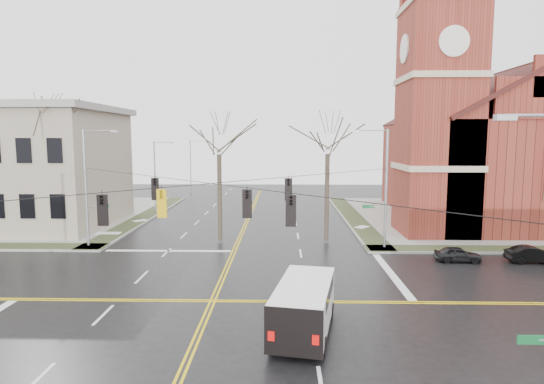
{
  "coord_description": "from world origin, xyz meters",
  "views": [
    {
      "loc": [
        3.65,
        -22.88,
        8.51
      ],
      "look_at": [
        2.97,
        6.0,
        5.05
      ],
      "focal_mm": 30.0,
      "sensor_mm": 36.0,
      "label": 1
    }
  ],
  "objects_px": {
    "streetlight_north_b": "(191,164)",
    "parked_car_b": "(532,254)",
    "signal_pole_ne": "(384,185)",
    "tree_nw_far": "(48,128)",
    "streetlight_north_a": "(156,174)",
    "tree_ne": "(328,148)",
    "signal_pole_nw": "(88,184)",
    "cargo_van": "(305,302)",
    "church": "(487,138)",
    "parked_car_a": "(458,254)",
    "tree_nw_near": "(219,148)"
  },
  "relations": [
    {
      "from": "streetlight_north_b",
      "to": "parked_car_b",
      "type": "distance_m",
      "value": 51.13
    },
    {
      "from": "signal_pole_ne",
      "to": "tree_nw_far",
      "type": "height_order",
      "value": "tree_nw_far"
    },
    {
      "from": "signal_pole_ne",
      "to": "streetlight_north_a",
      "type": "height_order",
      "value": "signal_pole_ne"
    },
    {
      "from": "tree_nw_far",
      "to": "streetlight_north_a",
      "type": "bearing_deg",
      "value": 73.03
    },
    {
      "from": "tree_ne",
      "to": "tree_nw_far",
      "type": "bearing_deg",
      "value": -179.12
    },
    {
      "from": "signal_pole_nw",
      "to": "streetlight_north_a",
      "type": "distance_m",
      "value": 16.52
    },
    {
      "from": "streetlight_north_a",
      "to": "cargo_van",
      "type": "xyz_separation_m",
      "value": [
        15.29,
        -31.59,
        -3.16
      ]
    },
    {
      "from": "signal_pole_nw",
      "to": "streetlight_north_b",
      "type": "relative_size",
      "value": 1.12
    },
    {
      "from": "church",
      "to": "parked_car_a",
      "type": "xyz_separation_m",
      "value": [
        -9.02,
        -16.79,
        -7.91
      ]
    },
    {
      "from": "signal_pole_nw",
      "to": "parked_car_b",
      "type": "height_order",
      "value": "signal_pole_nw"
    },
    {
      "from": "signal_pole_nw",
      "to": "cargo_van",
      "type": "distance_m",
      "value": 22.27
    },
    {
      "from": "cargo_van",
      "to": "parked_car_b",
      "type": "distance_m",
      "value": 19.82
    },
    {
      "from": "streetlight_north_a",
      "to": "tree_nw_near",
      "type": "relative_size",
      "value": 0.76
    },
    {
      "from": "cargo_van",
      "to": "tree_ne",
      "type": "height_order",
      "value": "tree_ne"
    },
    {
      "from": "cargo_van",
      "to": "tree_ne",
      "type": "relative_size",
      "value": 0.58
    },
    {
      "from": "streetlight_north_a",
      "to": "streetlight_north_b",
      "type": "relative_size",
      "value": 1.0
    },
    {
      "from": "signal_pole_ne",
      "to": "cargo_van",
      "type": "xyz_separation_m",
      "value": [
        -6.69,
        -15.09,
        -3.64
      ]
    },
    {
      "from": "church",
      "to": "tree_nw_near",
      "type": "distance_m",
      "value": 28.57
    },
    {
      "from": "cargo_van",
      "to": "parked_car_b",
      "type": "xyz_separation_m",
      "value": [
        16.15,
        11.46,
        -0.74
      ]
    },
    {
      "from": "cargo_van",
      "to": "tree_nw_near",
      "type": "bearing_deg",
      "value": 120.15
    },
    {
      "from": "tree_nw_far",
      "to": "tree_ne",
      "type": "distance_m",
      "value": 22.44
    },
    {
      "from": "cargo_van",
      "to": "tree_nw_near",
      "type": "relative_size",
      "value": 0.58
    },
    {
      "from": "cargo_van",
      "to": "tree_ne",
      "type": "distance_m",
      "value": 18.59
    },
    {
      "from": "cargo_van",
      "to": "tree_nw_far",
      "type": "bearing_deg",
      "value": 149.94
    },
    {
      "from": "parked_car_a",
      "to": "streetlight_north_b",
      "type": "bearing_deg",
      "value": 37.87
    },
    {
      "from": "streetlight_north_b",
      "to": "tree_ne",
      "type": "xyz_separation_m",
      "value": [
        17.9,
        -34.33,
        3.22
      ]
    },
    {
      "from": "tree_ne",
      "to": "signal_pole_nw",
      "type": "bearing_deg",
      "value": -173.34
    },
    {
      "from": "streetlight_north_a",
      "to": "tree_ne",
      "type": "bearing_deg",
      "value": -38.68
    },
    {
      "from": "streetlight_north_b",
      "to": "parked_car_a",
      "type": "bearing_deg",
      "value": -56.58
    },
    {
      "from": "tree_ne",
      "to": "signal_pole_ne",
      "type": "bearing_deg",
      "value": -28.02
    },
    {
      "from": "church",
      "to": "parked_car_b",
      "type": "bearing_deg",
      "value": -103.25
    },
    {
      "from": "parked_car_b",
      "to": "signal_pole_nw",
      "type": "bearing_deg",
      "value": 83.6
    },
    {
      "from": "streetlight_north_a",
      "to": "streetlight_north_b",
      "type": "bearing_deg",
      "value": 90.0
    },
    {
      "from": "church",
      "to": "parked_car_a",
      "type": "distance_m",
      "value": 20.63
    },
    {
      "from": "church",
      "to": "signal_pole_nw",
      "type": "relative_size",
      "value": 3.06
    },
    {
      "from": "tree_nw_far",
      "to": "signal_pole_nw",
      "type": "bearing_deg",
      "value": -25.6
    },
    {
      "from": "church",
      "to": "tree_ne",
      "type": "height_order",
      "value": "church"
    },
    {
      "from": "parked_car_a",
      "to": "parked_car_b",
      "type": "xyz_separation_m",
      "value": [
        5.04,
        -0.13,
        0.04
      ]
    },
    {
      "from": "streetlight_north_b",
      "to": "tree_nw_far",
      "type": "height_order",
      "value": "tree_nw_far"
    },
    {
      "from": "parked_car_a",
      "to": "tree_ne",
      "type": "height_order",
      "value": "tree_ne"
    },
    {
      "from": "signal_pole_nw",
      "to": "cargo_van",
      "type": "bearing_deg",
      "value": -43.41
    },
    {
      "from": "signal_pole_ne",
      "to": "tree_nw_near",
      "type": "distance_m",
      "value": 13.18
    },
    {
      "from": "signal_pole_ne",
      "to": "streetlight_north_a",
      "type": "xyz_separation_m",
      "value": [
        -21.97,
        16.5,
        -0.48
      ]
    },
    {
      "from": "tree_nw_far",
      "to": "tree_ne",
      "type": "bearing_deg",
      "value": 0.88
    },
    {
      "from": "parked_car_a",
      "to": "tree_nw_far",
      "type": "xyz_separation_m",
      "value": [
        -30.88,
        5.33,
        8.73
      ]
    },
    {
      "from": "church",
      "to": "cargo_van",
      "type": "xyz_separation_m",
      "value": [
        -20.13,
        -28.38,
        -7.13
      ]
    },
    {
      "from": "signal_pole_ne",
      "to": "tree_ne",
      "type": "bearing_deg",
      "value": 151.98
    },
    {
      "from": "signal_pole_ne",
      "to": "parked_car_b",
      "type": "distance_m",
      "value": 11.04
    },
    {
      "from": "tree_nw_near",
      "to": "signal_pole_ne",
      "type": "bearing_deg",
      "value": -8.54
    },
    {
      "from": "church",
      "to": "signal_pole_nw",
      "type": "bearing_deg",
      "value": -159.79
    }
  ]
}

